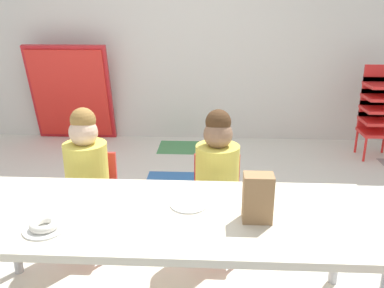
% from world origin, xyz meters
% --- Properties ---
extents(ground_plane, '(6.27, 4.42, 0.02)m').
position_xyz_m(ground_plane, '(-0.00, -0.00, -0.01)').
color(ground_plane, silver).
extents(back_wall, '(6.27, 0.10, 2.76)m').
position_xyz_m(back_wall, '(0.00, 2.21, 1.38)').
color(back_wall, beige).
rests_on(back_wall, ground_plane).
extents(craft_table, '(1.98, 0.72, 0.58)m').
position_xyz_m(craft_table, '(0.15, -0.73, 0.54)').
color(craft_table, beige).
rests_on(craft_table, ground_plane).
extents(seated_child_near_camera, '(0.32, 0.31, 0.92)m').
position_xyz_m(seated_child_near_camera, '(-0.39, -0.14, 0.55)').
color(seated_child_near_camera, red).
rests_on(seated_child_near_camera, ground_plane).
extents(seated_child_middle_seat, '(0.33, 0.33, 0.92)m').
position_xyz_m(seated_child_middle_seat, '(0.40, -0.14, 0.55)').
color(seated_child_middle_seat, red).
rests_on(seated_child_middle_seat, ground_plane).
extents(kid_chair_red_stack, '(0.32, 0.30, 0.92)m').
position_xyz_m(kid_chair_red_stack, '(2.02, 1.66, 0.52)').
color(kid_chair_red_stack, red).
rests_on(kid_chair_red_stack, ground_plane).
extents(folded_activity_table, '(0.90, 0.29, 1.09)m').
position_xyz_m(folded_activity_table, '(-1.21, 2.01, 0.54)').
color(folded_activity_table, red).
rests_on(folded_activity_table, ground_plane).
extents(paper_bag_brown, '(0.13, 0.09, 0.22)m').
position_xyz_m(paper_bag_brown, '(0.57, -0.78, 0.69)').
color(paper_bag_brown, '#9E754C').
rests_on(paper_bag_brown, craft_table).
extents(paper_plate_near_edge, '(0.18, 0.18, 0.01)m').
position_xyz_m(paper_plate_near_edge, '(-0.34, -0.90, 0.59)').
color(paper_plate_near_edge, white).
rests_on(paper_plate_near_edge, craft_table).
extents(paper_plate_center_table, '(0.18, 0.18, 0.01)m').
position_xyz_m(paper_plate_center_table, '(0.26, -0.65, 0.59)').
color(paper_plate_center_table, white).
rests_on(paper_plate_center_table, craft_table).
extents(donut_powdered_on_plate, '(0.12, 0.12, 0.03)m').
position_xyz_m(donut_powdered_on_plate, '(-0.34, -0.90, 0.61)').
color(donut_powdered_on_plate, white).
rests_on(donut_powdered_on_plate, craft_table).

